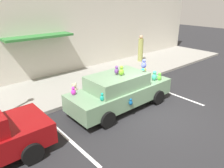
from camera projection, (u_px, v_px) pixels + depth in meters
name	position (u px, v px, depth m)	size (l,w,h in m)	color
ground_plane	(156.00, 116.00, 8.68)	(60.00, 60.00, 0.00)	#262628
sidewalk	(86.00, 81.00, 12.17)	(24.00, 4.00, 0.15)	gray
storefront_building	(62.00, 21.00, 12.52)	(24.00, 1.25, 6.40)	beige
parking_stripe_front	(170.00, 93.00, 10.80)	(0.12, 3.60, 0.01)	silver
parking_stripe_rear	(68.00, 139.00, 7.28)	(0.12, 3.60, 0.01)	silver
plush_covered_car	(121.00, 90.00, 9.09)	(4.70, 1.92, 2.12)	gray
teddy_bear_on_sidewalk	(75.00, 89.00, 10.18)	(0.31, 0.26, 0.58)	beige
pedestrian_walking_past	(141.00, 49.00, 15.51)	(0.36, 0.36, 1.87)	#9BA052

